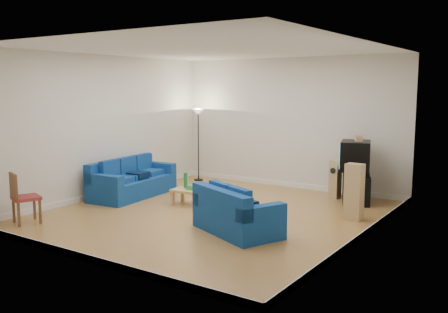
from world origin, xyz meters
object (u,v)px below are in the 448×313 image
Objects in this scene: sofa_three_seat at (131,182)px; sofa_loveseat at (235,216)px; coffee_table at (194,192)px; television at (355,156)px; tv_stand at (356,188)px.

sofa_three_seat is 3.75m from sofa_loveseat.
sofa_loveseat is 1.86× the size of coffee_table.
sofa_loveseat is at bearing 66.60° from sofa_three_seat.
coffee_table is (1.79, 0.04, -0.02)m from sofa_three_seat.
television is at bearing 39.65° from coffee_table.
sofa_three_seat reaches higher than sofa_loveseat.
sofa_loveseat is at bearing -33.41° from coffee_table.
television is (2.68, 2.22, 0.73)m from coffee_table.
sofa_loveseat reaches higher than tv_stand.
tv_stand is (4.50, 2.28, -0.01)m from sofa_three_seat.
coffee_table is 3.55m from television.
sofa_three_seat is 2.32× the size of coffee_table.
television is at bearing -72.93° from tv_stand.
tv_stand is 1.03× the size of television.
sofa_loveseat is at bearing -31.77° from television.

